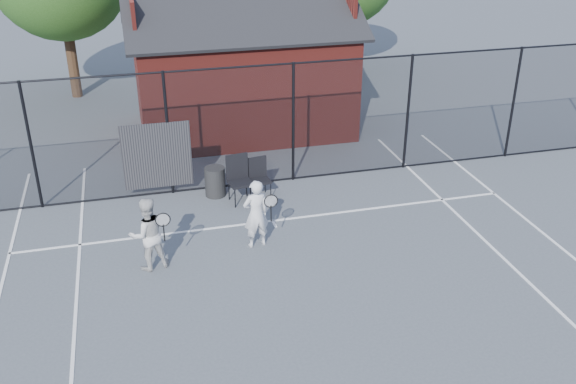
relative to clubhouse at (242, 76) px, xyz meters
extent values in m
plane|color=#4C5157|center=(-0.50, -9.00, -1.61)|extent=(80.00, 80.00, 0.00)
cube|color=white|center=(-0.50, -6.00, -1.60)|extent=(11.00, 0.06, 0.01)
cube|color=white|center=(-0.50, -6.15, -1.60)|extent=(0.06, 0.30, 0.01)
cylinder|color=black|center=(-5.50, -4.00, -0.11)|extent=(0.07, 0.07, 3.00)
cylinder|color=black|center=(-2.50, -4.00, -0.11)|extent=(0.07, 0.07, 3.00)
cylinder|color=black|center=(0.50, -4.00, -0.11)|extent=(0.07, 0.07, 3.00)
cylinder|color=black|center=(3.50, -4.00, -0.11)|extent=(0.07, 0.07, 3.00)
cylinder|color=black|center=(6.50, -4.00, -0.11)|extent=(0.07, 0.07, 3.00)
cylinder|color=black|center=(-0.50, -4.00, 1.36)|extent=(22.00, 0.04, 0.04)
cylinder|color=black|center=(-0.50, -4.00, -1.58)|extent=(22.00, 0.04, 0.04)
cube|color=black|center=(-0.50, -4.00, -0.11)|extent=(22.00, 3.00, 0.01)
cube|color=black|center=(-2.80, -4.02, -0.61)|extent=(1.60, 0.04, 1.60)
cube|color=maroon|center=(0.00, 0.00, -0.11)|extent=(6.00, 4.00, 3.00)
cube|color=black|center=(0.00, -1.00, 1.92)|extent=(6.50, 2.36, 1.32)
cube|color=black|center=(0.00, 1.00, 1.92)|extent=(6.50, 2.36, 1.32)
cube|color=maroon|center=(-2.95, 0.00, 1.92)|extent=(0.10, 2.80, 1.06)
cube|color=maroon|center=(2.95, 0.00, 1.92)|extent=(0.10, 2.80, 1.06)
cylinder|color=#321D14|center=(-5.00, 4.50, -0.35)|extent=(0.36, 0.36, 2.52)
cylinder|color=#321D14|center=(5.00, 5.50, -0.49)|extent=(0.36, 0.36, 2.23)
imported|color=silver|center=(-1.06, -6.93, -0.87)|extent=(0.58, 0.43, 1.47)
torus|color=black|center=(-0.81, -7.22, -0.47)|extent=(0.29, 0.02, 0.29)
cylinder|color=black|center=(-0.81, -7.22, -0.74)|extent=(0.03, 0.03, 0.35)
imported|color=silver|center=(-3.23, -7.22, -0.86)|extent=(0.83, 0.71, 1.49)
torus|color=black|center=(-2.93, -7.52, -0.44)|extent=(0.29, 0.02, 0.29)
cylinder|color=black|center=(-2.93, -7.52, -0.72)|extent=(0.03, 0.03, 0.36)
cube|color=black|center=(-0.50, -4.76, -1.14)|extent=(0.51, 0.53, 0.94)
cube|color=black|center=(-1.00, -4.90, -1.06)|extent=(0.61, 0.62, 1.10)
cylinder|color=black|center=(-1.52, -4.40, -1.25)|extent=(0.52, 0.52, 0.71)
camera|label=1|loc=(-3.30, -18.15, 5.23)|focal=40.00mm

